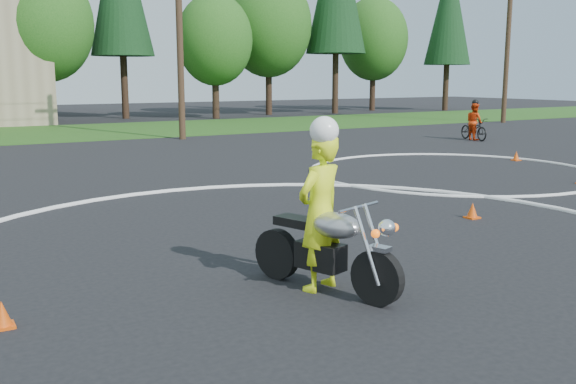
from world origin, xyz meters
TOP-DOWN VIEW (x-y plane):
  - ground at (0.00, 0.00)m, footprint 120.00×120.00m
  - grass_strip at (0.00, 27.00)m, footprint 120.00×10.00m
  - course_markings at (2.17, 4.35)m, footprint 19.05×19.05m
  - primary_motorcycle at (-0.83, 1.25)m, footprint 0.96×2.16m
  - rider_primary_grp at (-0.84, 1.39)m, footprint 0.84×0.68m
  - rider_second_grp at (15.51, 14.32)m, footprint 0.98×1.88m
  - traffic_cones at (5.05, 2.68)m, footprint 21.87×12.22m
  - treeline at (14.78, 34.61)m, footprint 38.20×8.10m
  - utility_poles at (5.00, 21.00)m, footprint 41.60×1.12m

SIDE VIEW (x-z plane):
  - ground at x=0.00m, z-range 0.00..0.00m
  - course_markings at x=2.17m, z-range -0.05..0.07m
  - grass_strip at x=0.00m, z-range 0.00..0.02m
  - traffic_cones at x=5.05m, z-range -0.01..0.29m
  - primary_motorcycle at x=-0.83m, z-range -0.02..1.16m
  - rider_second_grp at x=15.51m, z-range -0.25..1.47m
  - rider_primary_grp at x=-0.84m, z-range -0.04..2.14m
  - utility_poles at x=5.00m, z-range 0.20..10.20m
  - treeline at x=14.78m, z-range -0.64..13.88m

